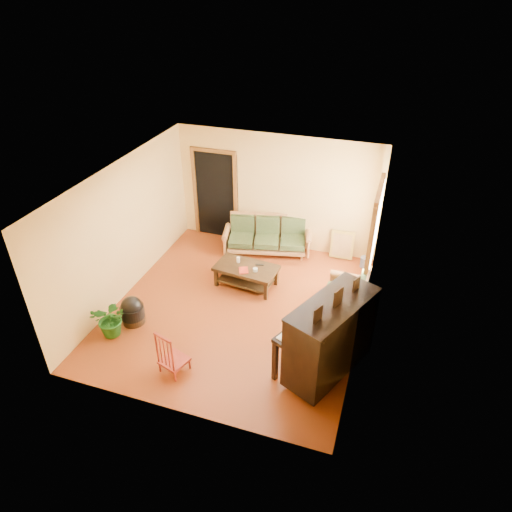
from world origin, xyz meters
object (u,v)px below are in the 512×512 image
(potted_plant, at_px, (111,319))
(piano, at_px, (330,339))
(armchair, at_px, (344,293))
(footstool, at_px, (133,313))
(sofa, at_px, (267,236))
(ceramic_crock, at_px, (364,262))
(coffee_table, at_px, (246,276))
(red_chair, at_px, (173,351))

(potted_plant, bearing_deg, piano, 4.69)
(piano, bearing_deg, armchair, 114.46)
(piano, relative_size, footstool, 3.69)
(piano, height_order, footstool, piano)
(sofa, height_order, footstool, sofa)
(sofa, bearing_deg, ceramic_crock, -11.25)
(piano, relative_size, ceramic_crock, 6.67)
(potted_plant, bearing_deg, ceramic_crock, 42.28)
(footstool, distance_m, potted_plant, 0.45)
(footstool, bearing_deg, coffee_table, 47.76)
(armchair, bearing_deg, sofa, 141.81)
(potted_plant, bearing_deg, footstool, 68.19)
(ceramic_crock, distance_m, potted_plant, 5.27)
(footstool, distance_m, red_chair, 1.51)
(red_chair, bearing_deg, ceramic_crock, 75.35)
(armchair, bearing_deg, coffee_table, 173.52)
(sofa, relative_size, ceramic_crock, 8.09)
(red_chair, distance_m, potted_plant, 1.47)
(piano, distance_m, potted_plant, 3.73)
(piano, bearing_deg, ceramic_crock, 110.81)
(sofa, distance_m, ceramic_crock, 2.18)
(footstool, height_order, potted_plant, potted_plant)
(coffee_table, height_order, ceramic_crock, coffee_table)
(red_chair, bearing_deg, piano, 35.09)
(potted_plant, bearing_deg, coffee_table, 50.88)
(armchair, height_order, footstool, armchair)
(piano, bearing_deg, footstool, -157.27)
(footstool, relative_size, potted_plant, 0.62)
(piano, relative_size, potted_plant, 2.31)
(armchair, bearing_deg, piano, -88.18)
(coffee_table, distance_m, potted_plant, 2.72)
(sofa, distance_m, potted_plant, 3.88)
(sofa, xyz_separation_m, potted_plant, (-1.73, -3.47, -0.07))
(red_chair, height_order, potted_plant, red_chair)
(sofa, height_order, piano, piano)
(ceramic_crock, xyz_separation_m, potted_plant, (-3.89, -3.54, 0.22))
(red_chair, bearing_deg, sofa, 102.67)
(coffee_table, relative_size, footstool, 2.88)
(coffee_table, bearing_deg, red_chair, -97.06)
(coffee_table, bearing_deg, footstool, -132.24)
(armchair, bearing_deg, footstool, -156.34)
(sofa, bearing_deg, coffee_table, -103.81)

